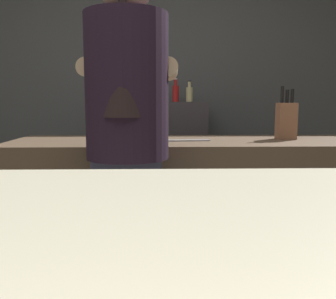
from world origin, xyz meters
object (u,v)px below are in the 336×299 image
object	(u,v)px
knife_block	(286,120)
bottle_hot_sauce	(176,93)
bartender	(127,137)
bottle_vinegar	(189,94)
mixing_bowl	(118,136)
chefs_knife	(187,140)

from	to	relation	value
knife_block	bottle_hot_sauce	bearing A→B (deg)	116.85
bartender	bottle_vinegar	distance (m)	1.63
mixing_bowl	bottle_vinegar	xyz separation A→B (m)	(0.48, 1.09, 0.25)
knife_block	mixing_bowl	world-z (taller)	knife_block
knife_block	bottle_vinegar	size ratio (longest dim) A/B	1.68
bartender	chefs_knife	bearing A→B (deg)	-32.09
bartender	bottle_vinegar	world-z (taller)	bartender
knife_block	bottle_vinegar	bearing A→B (deg)	112.68
bartender	bottle_hot_sauce	distance (m)	1.64
mixing_bowl	chefs_knife	bearing A→B (deg)	-10.49
knife_block	mixing_bowl	bearing A→B (deg)	-178.63
chefs_knife	bottle_vinegar	xyz separation A→B (m)	(0.11, 1.16, 0.27)
chefs_knife	bottle_vinegar	world-z (taller)	bottle_vinegar
mixing_bowl	chefs_knife	size ratio (longest dim) A/B	0.70
chefs_knife	bottle_hot_sauce	size ratio (longest dim) A/B	1.25
chefs_knife	mixing_bowl	bearing A→B (deg)	162.92
mixing_bowl	bottle_vinegar	bearing A→B (deg)	66.47
bartender	bottle_vinegar	size ratio (longest dim) A/B	9.88
bottle_vinegar	chefs_knife	bearing A→B (deg)	-95.23
bartender	mixing_bowl	world-z (taller)	bartender
chefs_knife	bottle_hot_sauce	distance (m)	1.22
knife_block	chefs_knife	distance (m)	0.57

